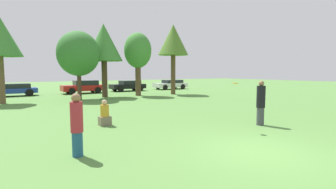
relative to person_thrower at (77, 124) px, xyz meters
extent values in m
plane|color=#54843D|center=(4.37, -2.42, -0.87)|extent=(120.00, 120.00, 0.00)
cylinder|color=navy|center=(0.00, 0.00, -0.54)|extent=(0.28, 0.28, 0.66)
cylinder|color=#A52633|center=(0.00, 0.00, 0.20)|extent=(0.33, 0.33, 0.81)
sphere|color=#8C6647|center=(0.00, 0.00, 0.71)|extent=(0.24, 0.24, 0.24)
cylinder|color=#3F3F47|center=(7.49, -0.22, -0.49)|extent=(0.30, 0.30, 0.76)
cylinder|color=black|center=(7.49, -0.22, 0.35)|extent=(0.36, 0.36, 0.92)
sphere|color=#8C6647|center=(7.49, -0.22, 0.92)|extent=(0.23, 0.23, 0.23)
cylinder|color=orange|center=(5.86, -0.23, 0.96)|extent=(0.23, 0.23, 0.07)
cube|color=#726651|center=(1.94, 3.40, -0.68)|extent=(0.47, 0.40, 0.38)
cylinder|color=#BF8C26|center=(1.94, 3.40, -0.24)|extent=(0.36, 0.36, 0.50)
sphere|color=tan|center=(1.94, 3.40, 0.11)|extent=(0.23, 0.23, 0.23)
cylinder|color=brown|center=(-1.69, 14.61, 0.82)|extent=(0.42, 0.42, 3.38)
cylinder|color=#473323|center=(3.65, 14.36, 0.55)|extent=(0.32, 0.32, 2.83)
ellipsoid|color=#33702D|center=(3.65, 14.36, 2.89)|extent=(3.39, 3.39, 3.65)
cylinder|color=#473323|center=(6.03, 15.04, 0.76)|extent=(0.49, 0.49, 3.25)
cone|color=#3D7F33|center=(6.03, 15.04, 4.02)|extent=(3.27, 3.27, 3.27)
cylinder|color=brown|center=(9.25, 14.78, 0.93)|extent=(0.53, 0.53, 3.60)
ellipsoid|color=#3D7F33|center=(9.25, 14.78, 3.44)|extent=(2.59, 2.59, 3.34)
cylinder|color=brown|center=(12.88, 14.10, 1.12)|extent=(0.47, 0.47, 3.97)
cone|color=#4C7528|center=(12.88, 14.10, 4.63)|extent=(3.04, 3.04, 3.04)
cube|color=#1E389E|center=(-0.77, 20.62, -0.35)|extent=(3.86, 1.72, 0.45)
cube|color=black|center=(-0.49, 20.63, 0.09)|extent=(2.13, 1.50, 0.43)
cylinder|color=black|center=(0.43, 19.81, -0.53)|extent=(0.68, 0.19, 0.68)
cylinder|color=black|center=(0.40, 21.47, -0.53)|extent=(0.68, 0.19, 0.68)
cube|color=red|center=(5.47, 20.31, -0.29)|extent=(4.29, 1.87, 0.59)
cube|color=black|center=(5.79, 20.31, 0.25)|extent=(2.37, 1.62, 0.50)
cylinder|color=black|center=(4.16, 19.38, -0.54)|extent=(0.67, 0.22, 0.66)
cylinder|color=black|center=(4.13, 21.19, -0.54)|extent=(0.67, 0.22, 0.66)
cylinder|color=black|center=(6.80, 19.42, -0.54)|extent=(0.67, 0.22, 0.66)
cylinder|color=black|center=(6.78, 21.23, -0.54)|extent=(0.67, 0.22, 0.66)
cube|color=black|center=(10.79, 20.63, -0.30)|extent=(4.14, 1.83, 0.52)
cube|color=black|center=(11.10, 20.64, 0.17)|extent=(2.29, 1.59, 0.42)
cylinder|color=black|center=(9.52, 19.73, -0.52)|extent=(0.71, 0.21, 0.70)
cylinder|color=black|center=(9.50, 21.50, -0.52)|extent=(0.71, 0.21, 0.70)
cylinder|color=black|center=(12.08, 19.77, -0.52)|extent=(0.71, 0.21, 0.70)
cylinder|color=black|center=(12.05, 21.53, -0.52)|extent=(0.71, 0.21, 0.70)
cube|color=silver|center=(16.89, 20.53, -0.32)|extent=(4.57, 1.81, 0.54)
cube|color=black|center=(17.23, 20.53, 0.15)|extent=(2.52, 1.57, 0.40)
cylinder|color=black|center=(15.49, 19.63, -0.54)|extent=(0.66, 0.20, 0.66)
cylinder|color=black|center=(15.47, 21.38, -0.54)|extent=(0.66, 0.20, 0.66)
cylinder|color=black|center=(18.31, 19.68, -0.54)|extent=(0.66, 0.20, 0.66)
cylinder|color=black|center=(18.28, 21.42, -0.54)|extent=(0.66, 0.20, 0.66)
camera|label=1|loc=(-1.58, -6.78, 1.39)|focal=26.64mm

